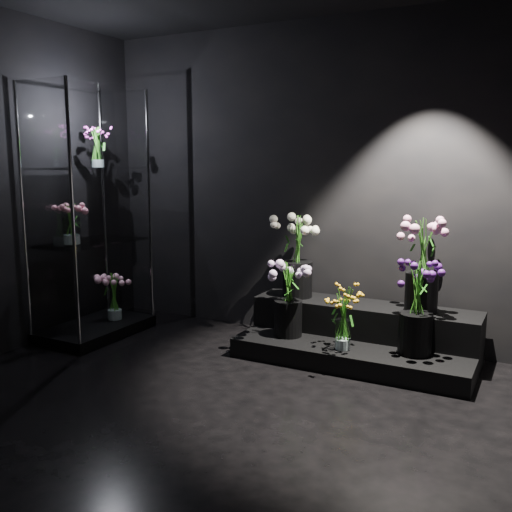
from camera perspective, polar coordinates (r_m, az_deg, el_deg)
The scene contains 12 objects.
floor at distance 3.77m, azimuth -7.81°, elevation -15.66°, with size 4.00×4.00×0.00m, color black.
wall_back at distance 5.17m, azimuth 4.82°, elevation 7.32°, with size 4.00×4.00×0.00m, color black.
display_riser at distance 4.81m, azimuth 10.31°, elevation -7.87°, with size 1.87×0.83×0.42m.
display_case at distance 5.33m, azimuth -16.26°, elevation 4.02°, with size 0.61×1.02×2.24m.
bouquet_orange_bells at distance 4.44m, azimuth 8.73°, elevation -6.09°, with size 0.34×0.34×0.48m.
bouquet_lilac at distance 4.70m, azimuth 3.26°, elevation -3.55°, with size 0.49×0.49×0.64m.
bouquet_purple at distance 4.43m, azimuth 15.75°, elevation -4.84°, with size 0.33×0.33×0.70m.
bouquet_cream_roses at distance 4.96m, azimuth 4.21°, elevation 0.59°, with size 0.44×0.44×0.70m.
bouquet_pink_roses at distance 4.63m, azimuth 16.35°, elevation -0.47°, with size 0.44×0.44×0.73m.
bouquet_case_pink at distance 5.23m, azimuth -18.02°, elevation 3.37°, with size 0.36×0.36×0.39m.
bouquet_case_magenta at distance 5.47m, azimuth -15.60°, elevation 10.54°, with size 0.25×0.25×0.37m.
bouquet_case_base_pink at distance 5.56m, azimuth -14.01°, elevation -3.81°, with size 0.42×0.42×0.44m.
Camera 1 is at (2.00, -2.77, 1.60)m, focal length 40.00 mm.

